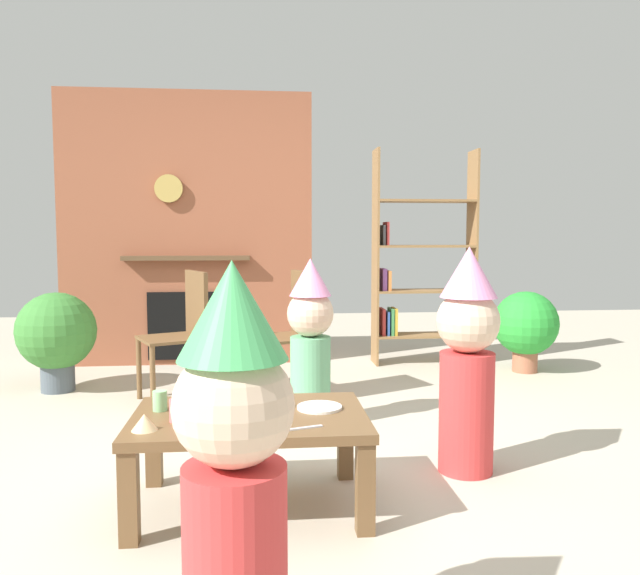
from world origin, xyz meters
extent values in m
plane|color=#BCB29E|center=(0.00, 0.00, 0.00)|extent=(12.00, 12.00, 0.00)
cube|color=#935138|center=(-0.82, 2.60, 1.20)|extent=(2.20, 0.18, 2.40)
cube|color=black|center=(-0.82, 2.50, 0.35)|extent=(0.70, 0.02, 0.60)
cube|color=brown|center=(-0.82, 2.46, 0.95)|extent=(1.10, 0.10, 0.04)
cylinder|color=tan|center=(-0.96, 2.48, 1.55)|extent=(0.24, 0.04, 0.24)
cube|color=olive|center=(0.84, 2.40, 0.95)|extent=(0.02, 0.28, 1.90)
cube|color=olive|center=(1.72, 2.40, 0.95)|extent=(0.02, 0.28, 1.90)
cube|color=olive|center=(1.28, 2.40, 0.25)|extent=(0.86, 0.28, 0.02)
cube|color=olive|center=(1.28, 2.40, 0.65)|extent=(0.86, 0.28, 0.02)
cube|color=olive|center=(1.28, 2.40, 1.05)|extent=(0.86, 0.28, 0.02)
cube|color=olive|center=(1.28, 2.40, 1.45)|extent=(0.86, 0.28, 0.02)
cube|color=#B23333|center=(0.90, 2.40, 0.38)|extent=(0.03, 0.20, 0.24)
cube|color=#3359A5|center=(0.94, 2.40, 0.37)|extent=(0.02, 0.20, 0.21)
cube|color=#3F8C4C|center=(0.98, 2.40, 0.38)|extent=(0.03, 0.20, 0.24)
cube|color=gold|center=(1.01, 2.40, 0.38)|extent=(0.02, 0.20, 0.24)
cube|color=#8C4C99|center=(0.91, 2.40, 0.76)|extent=(0.04, 0.20, 0.19)
cube|color=#D87F3F|center=(0.95, 2.40, 0.75)|extent=(0.03, 0.20, 0.18)
cube|color=#4C4C51|center=(0.90, 2.40, 1.15)|extent=(0.02, 0.20, 0.18)
cube|color=#B23333|center=(0.93, 2.40, 1.16)|extent=(0.02, 0.20, 0.20)
cube|color=brown|center=(-0.23, -0.49, 0.38)|extent=(0.98, 0.65, 0.04)
cube|color=brown|center=(-0.68, -0.77, 0.18)|extent=(0.07, 0.07, 0.36)
cube|color=brown|center=(0.21, -0.77, 0.18)|extent=(0.07, 0.07, 0.36)
cube|color=brown|center=(-0.68, -0.21, 0.18)|extent=(0.07, 0.07, 0.36)
cube|color=brown|center=(0.21, -0.21, 0.18)|extent=(0.07, 0.07, 0.36)
cylinder|color=silver|center=(-0.17, -0.43, 0.45)|extent=(0.08, 0.08, 0.10)
cylinder|color=#E5666B|center=(-0.52, -0.57, 0.45)|extent=(0.07, 0.07, 0.09)
cylinder|color=silver|center=(-0.25, -0.48, 0.45)|extent=(0.07, 0.07, 0.09)
cylinder|color=#669EE0|center=(-0.17, -0.26, 0.45)|extent=(0.08, 0.08, 0.10)
cylinder|color=#8CD18C|center=(-0.62, -0.40, 0.45)|extent=(0.06, 0.06, 0.09)
cylinder|color=white|center=(-0.38, -0.62, 0.41)|extent=(0.19, 0.19, 0.01)
cylinder|color=white|center=(0.07, -0.44, 0.41)|extent=(0.20, 0.20, 0.01)
cone|color=#EAC68C|center=(-0.63, -0.67, 0.43)|extent=(0.10, 0.10, 0.06)
cube|color=silver|center=(-0.02, -0.71, 0.41)|extent=(0.15, 0.06, 0.01)
sphere|color=beige|center=(-0.25, -1.57, 0.74)|extent=(0.30, 0.30, 0.30)
cone|color=#4CB766|center=(-0.25, -1.57, 0.97)|extent=(0.27, 0.27, 0.24)
cylinder|color=#D13838|center=(0.81, -0.18, 0.29)|extent=(0.26, 0.26, 0.59)
sphere|color=beige|center=(0.81, -0.18, 0.74)|extent=(0.30, 0.30, 0.30)
cone|color=pink|center=(0.81, -0.18, 0.98)|extent=(0.27, 0.27, 0.24)
cylinder|color=#66B27F|center=(0.11, 0.63, 0.27)|extent=(0.24, 0.24, 0.54)
sphere|color=beige|center=(0.11, 0.63, 0.68)|extent=(0.28, 0.28, 0.28)
cone|color=pink|center=(0.11, 0.63, 0.90)|extent=(0.25, 0.25, 0.22)
cube|color=brown|center=(-0.80, 1.27, 0.44)|extent=(0.53, 0.53, 0.02)
cube|color=brown|center=(-0.63, 1.35, 0.68)|extent=(0.19, 0.38, 0.45)
cylinder|color=brown|center=(-1.03, 1.36, 0.21)|extent=(0.04, 0.04, 0.43)
cylinder|color=brown|center=(-0.89, 1.03, 0.21)|extent=(0.04, 0.04, 0.43)
cylinder|color=brown|center=(-0.71, 1.51, 0.21)|extent=(0.04, 0.04, 0.43)
cylinder|color=brown|center=(-0.56, 1.18, 0.21)|extent=(0.04, 0.04, 0.43)
cube|color=brown|center=(-0.05, 1.22, 0.44)|extent=(0.51, 0.51, 0.02)
cube|color=brown|center=(0.12, 1.28, 0.68)|extent=(0.16, 0.39, 0.45)
cylinder|color=brown|center=(-0.28, 1.32, 0.21)|extent=(0.04, 0.04, 0.43)
cylinder|color=brown|center=(-0.16, 0.99, 0.21)|extent=(0.04, 0.04, 0.43)
cylinder|color=brown|center=(0.06, 1.45, 0.21)|extent=(0.04, 0.04, 0.43)
cylinder|color=brown|center=(0.18, 1.11, 0.21)|extent=(0.04, 0.04, 0.43)
cylinder|color=#9E5B42|center=(2.04, 1.94, 0.09)|extent=(0.21, 0.21, 0.18)
sphere|color=green|center=(2.04, 1.94, 0.41)|extent=(0.54, 0.54, 0.54)
cylinder|color=#4C5660|center=(-1.68, 1.64, 0.10)|extent=(0.24, 0.24, 0.21)
sphere|color=#3A7E33|center=(-1.68, 1.64, 0.45)|extent=(0.57, 0.57, 0.57)
camera|label=1|loc=(-0.19, -3.08, 1.15)|focal=35.24mm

